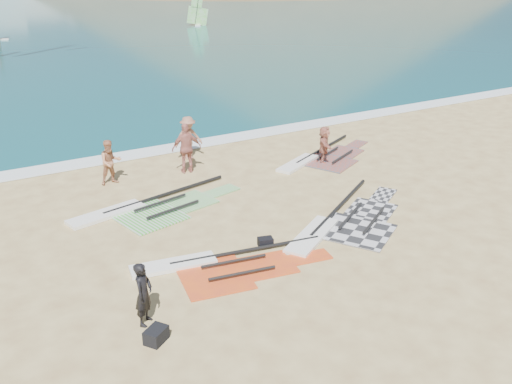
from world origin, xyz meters
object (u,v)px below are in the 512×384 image
gear_bag_near (156,335)px  person_wetsuit (144,294)px  rig_red (217,266)px  beachgoer_right (324,145)px  beachgoer_mid (188,138)px  beachgoer_left (111,162)px  rig_orange (321,158)px  rig_grey (343,223)px  beachgoer_back (187,148)px  rig_green (147,209)px  gear_bag_far (265,242)px

gear_bag_near → person_wetsuit: 1.01m
rig_red → beachgoer_right: 9.57m
person_wetsuit → beachgoer_mid: (5.68, 10.30, 0.12)m
rig_red → beachgoer_left: 7.74m
rig_orange → beachgoer_left: beachgoer_left is taller
gear_bag_near → beachgoer_mid: beachgoer_mid is taller
beachgoer_left → beachgoer_mid: beachgoer_mid is taller
person_wetsuit → gear_bag_near: bearing=-139.8°
rig_grey → rig_red: 4.74m
beachgoer_back → gear_bag_near: bearing=71.9°
rig_green → person_wetsuit: person_wetsuit is taller
beachgoer_mid → rig_grey: bearing=-75.7°
beachgoer_mid → gear_bag_far: bearing=-95.3°
beachgoer_left → beachgoer_back: size_ratio=0.86×
gear_bag_far → rig_grey: bearing=-0.4°
beachgoer_left → beachgoer_right: 8.64m
rig_grey → beachgoer_right: (3.02, 5.16, 0.73)m
rig_green → beachgoer_right: beachgoer_right is taller
beachgoer_left → beachgoer_back: 2.99m
rig_red → beachgoer_back: 7.77m
beachgoer_right → gear_bag_near: bearing=158.1°
beachgoer_right → beachgoer_mid: bearing=86.2°
rig_orange → beachgoer_mid: bearing=122.3°
beachgoer_mid → rig_orange: bearing=-28.2°
gear_bag_far → person_wetsuit: size_ratio=0.28×
rig_orange → beachgoer_left: 8.72m
rig_red → gear_bag_far: 1.87m
rig_grey → gear_bag_far: size_ratio=14.19×
rig_red → gear_bag_near: (-2.65, -2.25, 0.12)m
rig_grey → beachgoer_mid: bearing=68.9°
rig_grey → rig_orange: rig_grey is taller
rig_grey → beachgoer_right: bearing=27.4°
rig_grey → rig_green: 6.64m
rig_orange → beachgoer_right: 0.82m
rig_orange → beachgoer_right: size_ratio=3.67×
beachgoer_mid → person_wetsuit: bearing=-115.7°
rig_grey → rig_orange: bearing=28.0°
beachgoer_right → rig_grey: bearing=-179.1°
gear_bag_near → gear_bag_far: gear_bag_near is taller
rig_grey → gear_bag_far: gear_bag_far is taller
beachgoer_back → person_wetsuit: bearing=70.0°
rig_grey → rig_red: size_ratio=1.10×
beachgoer_back → beachgoer_right: beachgoer_back is taller
gear_bag_far → beachgoer_left: beachgoer_left is taller
gear_bag_near → beachgoer_right: (10.40, 7.82, 0.62)m
rig_red → beachgoer_back: beachgoer_back is taller
rig_grey → rig_orange: (3.14, 5.50, -0.00)m
rig_red → rig_grey: bearing=14.0°
rig_orange → beachgoer_right: beachgoer_right is taller
rig_green → person_wetsuit: bearing=-122.9°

